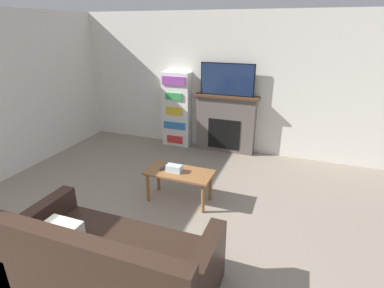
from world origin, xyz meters
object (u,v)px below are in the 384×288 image
object	(u,v)px
tv	(227,80)
couch	(110,264)
coffee_table	(179,176)
bookshelf	(177,110)
fireplace	(226,123)

from	to	relation	value
tv	couch	world-z (taller)	tv
couch	coffee_table	world-z (taller)	couch
couch	bookshelf	size ratio (longest dim) A/B	1.27
coffee_table	bookshelf	bearing A→B (deg)	113.88
fireplace	coffee_table	world-z (taller)	fireplace
coffee_table	bookshelf	size ratio (longest dim) A/B	0.62
fireplace	couch	world-z (taller)	fireplace
fireplace	coffee_table	distance (m)	2.12
tv	couch	distance (m)	3.98
coffee_table	bookshelf	xyz separation A→B (m)	(-0.92, 2.09, 0.38)
fireplace	couch	size ratio (longest dim) A/B	0.65
fireplace	couch	xyz separation A→B (m)	(-0.14, -3.82, -0.29)
couch	bookshelf	xyz separation A→B (m)	(-0.92, 3.80, 0.49)
tv	coffee_table	xyz separation A→B (m)	(-0.14, -2.09, -1.07)
tv	fireplace	bearing A→B (deg)	90.00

